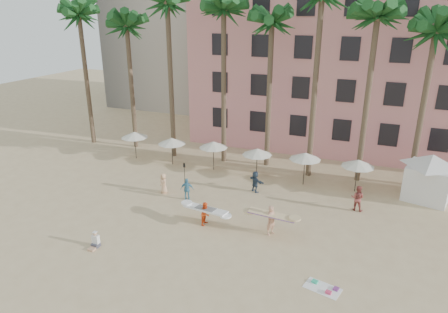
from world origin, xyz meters
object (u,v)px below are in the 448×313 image
cabana (430,173)px  carrier_white (206,212)px  carrier_yellow (271,219)px  pink_hotel (375,66)px

cabana → carrier_white: (-13.74, -9.64, -1.20)m
carrier_white → carrier_yellow: bearing=5.0°
cabana → carrier_yellow: bearing=-135.5°
carrier_white → pink_hotel: bearing=68.7°
cabana → carrier_yellow: cabana is taller
cabana → carrier_white: 16.83m
pink_hotel → cabana: pink_hotel is taller
cabana → pink_hotel: bearing=111.6°
pink_hotel → carrier_white: size_ratio=10.73×
pink_hotel → cabana: 14.92m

